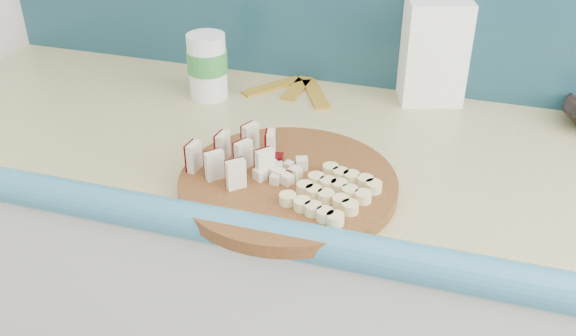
% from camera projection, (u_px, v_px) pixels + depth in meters
% --- Properties ---
extents(cutting_board, '(0.46, 0.46, 0.02)m').
position_uv_depth(cutting_board, '(288.00, 184.00, 1.06)').
color(cutting_board, '#48280F').
rests_on(cutting_board, kitchen_counter).
extents(apple_wedges, '(0.14, 0.16, 0.05)m').
position_uv_depth(apple_wedges, '(237.00, 155.00, 1.07)').
color(apple_wedges, beige).
rests_on(apple_wedges, cutting_board).
extents(apple_chunks, '(0.06, 0.06, 0.02)m').
position_uv_depth(apple_chunks, '(277.00, 169.00, 1.06)').
color(apple_chunks, beige).
rests_on(apple_chunks, cutting_board).
extents(banana_slices, '(0.15, 0.16, 0.02)m').
position_uv_depth(banana_slices, '(333.00, 192.00, 1.00)').
color(banana_slices, beige).
rests_on(banana_slices, cutting_board).
extents(flour_bag, '(0.15, 0.12, 0.21)m').
position_uv_depth(flour_bag, '(434.00, 52.00, 1.30)').
color(flour_bag, white).
rests_on(flour_bag, kitchen_counter).
extents(canister, '(0.08, 0.08, 0.14)m').
position_uv_depth(canister, '(207.00, 65.00, 1.34)').
color(canister, white).
rests_on(canister, kitchen_counter).
extents(banana_peel, '(0.21, 0.17, 0.01)m').
position_uv_depth(banana_peel, '(296.00, 89.00, 1.40)').
color(banana_peel, gold).
rests_on(banana_peel, kitchen_counter).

